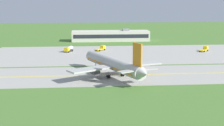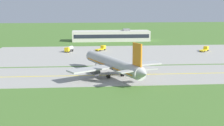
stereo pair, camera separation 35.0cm
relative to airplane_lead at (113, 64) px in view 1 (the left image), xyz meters
The scene contains 9 objects.
ground_plane 8.62m from the airplane_lead, 12.67° to the left, with size 500.00×500.00×0.00m, color #47702D.
taxiway_strip 8.60m from the airplane_lead, 12.67° to the left, with size 240.00×28.00×0.10m, color #9E9B93.
apron_pad 47.17m from the airplane_lead, 68.29° to the left, with size 140.00×52.00×0.10m, color #9E9B93.
taxiway_centreline 8.57m from the airplane_lead, 12.67° to the left, with size 220.00×0.60×0.01m, color yellow.
airplane_lead is the anchor object (origin of this frame).
service_truck_baggage 68.49m from the airplane_lead, 44.51° to the left, with size 5.89×6.05×2.59m.
service_truck_fuel 54.40m from the airplane_lead, 108.12° to the left, with size 4.27×6.32×2.65m.
service_truck_catering 54.94m from the airplane_lead, 91.08° to the left, with size 5.61×6.27×2.59m.
terminal_building 92.46m from the airplane_lead, 85.93° to the left, with size 46.69×10.80×7.33m.
Camera 1 is at (-16.40, -103.43, 24.65)m, focal length 51.51 mm.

